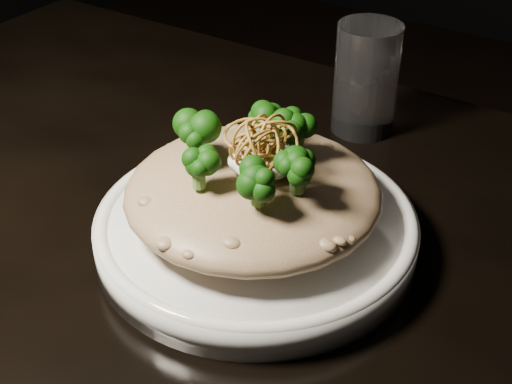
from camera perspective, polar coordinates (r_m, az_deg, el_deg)
table at (r=0.70m, az=-5.77°, el=-9.11°), size 1.10×0.80×0.75m
plate at (r=0.63m, az=-0.00°, el=-3.05°), size 0.28×0.28×0.03m
risotto at (r=0.61m, az=-0.24°, el=0.03°), size 0.22×0.22×0.05m
broccoli at (r=0.58m, az=-0.23°, el=3.72°), size 0.12×0.12×0.04m
cheese at (r=0.59m, az=0.58°, el=2.59°), size 0.06×0.06×0.02m
shallots at (r=0.57m, az=0.10°, el=4.58°), size 0.06×0.06×0.04m
drinking_glass at (r=0.79m, az=8.79°, el=8.93°), size 0.08×0.08×0.12m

